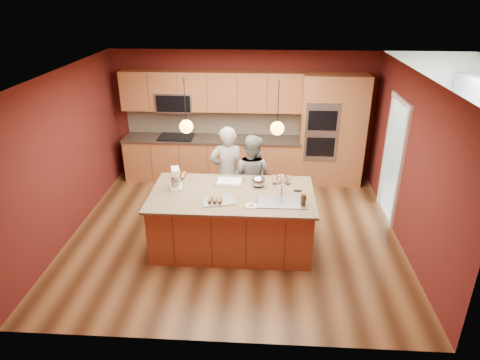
# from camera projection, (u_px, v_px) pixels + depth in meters

# --- Properties ---
(floor) EXTENTS (5.50, 5.50, 0.00)m
(floor) POSITION_uv_depth(u_px,v_px,m) (235.00, 232.00, 7.38)
(floor) COLOR #412513
(floor) RESTS_ON ground
(ceiling) EXTENTS (5.50, 5.50, 0.00)m
(ceiling) POSITION_uv_depth(u_px,v_px,m) (234.00, 74.00, 6.25)
(ceiling) COLOR silver
(ceiling) RESTS_ON ground
(wall_back) EXTENTS (5.50, 0.00, 5.50)m
(wall_back) POSITION_uv_depth(u_px,v_px,m) (243.00, 115.00, 9.08)
(wall_back) COLOR #521814
(wall_back) RESTS_ON ground
(wall_front) EXTENTS (5.50, 0.00, 5.50)m
(wall_front) POSITION_uv_depth(u_px,v_px,m) (217.00, 247.00, 4.55)
(wall_front) COLOR #521814
(wall_front) RESTS_ON ground
(wall_left) EXTENTS (0.00, 5.00, 5.00)m
(wall_left) POSITION_uv_depth(u_px,v_px,m) (66.00, 155.00, 6.97)
(wall_left) COLOR #521814
(wall_left) RESTS_ON ground
(wall_right) EXTENTS (0.00, 5.00, 5.00)m
(wall_right) POSITION_uv_depth(u_px,v_px,m) (410.00, 163.00, 6.66)
(wall_right) COLOR #521814
(wall_right) RESTS_ON ground
(cabinet_run) EXTENTS (3.74, 0.64, 2.30)m
(cabinet_run) POSITION_uv_depth(u_px,v_px,m) (210.00, 135.00, 9.04)
(cabinet_run) COLOR #9B5629
(cabinet_run) RESTS_ON floor
(oven_column) EXTENTS (1.30, 0.62, 2.30)m
(oven_column) POSITION_uv_depth(u_px,v_px,m) (332.00, 131.00, 8.78)
(oven_column) COLOR #9B5629
(oven_column) RESTS_ON floor
(doorway_trim) EXTENTS (0.08, 1.11, 2.20)m
(doorway_trim) POSITION_uv_depth(u_px,v_px,m) (393.00, 162.00, 7.51)
(doorway_trim) COLOR silver
(doorway_trim) RESTS_ON wall_right
(pendant_left) EXTENTS (0.20, 0.20, 0.80)m
(pendant_left) POSITION_uv_depth(u_px,v_px,m) (186.00, 126.00, 6.23)
(pendant_left) COLOR black
(pendant_left) RESTS_ON ceiling
(pendant_right) EXTENTS (0.20, 0.20, 0.80)m
(pendant_right) POSITION_uv_depth(u_px,v_px,m) (277.00, 128.00, 6.15)
(pendant_right) COLOR black
(pendant_right) RESTS_ON ceiling
(island) EXTENTS (2.55, 1.42, 1.32)m
(island) POSITION_uv_depth(u_px,v_px,m) (233.00, 219.00, 6.82)
(island) COLOR #9B5629
(island) RESTS_ON floor
(person_left) EXTENTS (0.68, 0.51, 1.71)m
(person_left) POSITION_uv_depth(u_px,v_px,m) (227.00, 173.00, 7.55)
(person_left) COLOR black
(person_left) RESTS_ON floor
(person_right) EXTENTS (0.93, 0.84, 1.57)m
(person_right) POSITION_uv_depth(u_px,v_px,m) (251.00, 177.00, 7.56)
(person_right) COLOR slate
(person_right) RESTS_ON floor
(stand_mixer) EXTENTS (0.23, 0.28, 0.35)m
(stand_mixer) POSITION_uv_depth(u_px,v_px,m) (176.00, 180.00, 6.72)
(stand_mixer) COLOR white
(stand_mixer) RESTS_ON island
(sheet_cake) EXTENTS (0.47, 0.36, 0.05)m
(sheet_cake) POSITION_uv_depth(u_px,v_px,m) (229.00, 182.00, 6.96)
(sheet_cake) COLOR silver
(sheet_cake) RESTS_ON island
(cooling_rack) EXTENTS (0.54, 0.44, 0.02)m
(cooling_rack) POSITION_uv_depth(u_px,v_px,m) (218.00, 201.00, 6.38)
(cooling_rack) COLOR #A8ABAF
(cooling_rack) RESTS_ON island
(mixing_bowl) EXTENTS (0.23, 0.23, 0.19)m
(mixing_bowl) POSITION_uv_depth(u_px,v_px,m) (258.00, 181.00, 6.82)
(mixing_bowl) COLOR #A9AAB0
(mixing_bowl) RESTS_ON island
(plate) EXTENTS (0.18, 0.18, 0.01)m
(plate) POSITION_uv_depth(u_px,v_px,m) (251.00, 206.00, 6.24)
(plate) COLOR silver
(plate) RESTS_ON island
(tumbler) EXTENTS (0.08, 0.08, 0.16)m
(tumbler) POSITION_uv_depth(u_px,v_px,m) (303.00, 200.00, 6.25)
(tumbler) COLOR #3B2210
(tumbler) RESTS_ON island
(phone) EXTENTS (0.12, 0.07, 0.01)m
(phone) POSITION_uv_depth(u_px,v_px,m) (298.00, 191.00, 6.70)
(phone) COLOR black
(phone) RESTS_ON island
(cupcakes_left) EXTENTS (0.24, 0.24, 0.07)m
(cupcakes_left) POSITION_uv_depth(u_px,v_px,m) (179.00, 176.00, 7.16)
(cupcakes_left) COLOR tan
(cupcakes_left) RESTS_ON island
(cupcakes_rack) EXTENTS (0.22, 0.22, 0.07)m
(cupcakes_rack) POSITION_uv_depth(u_px,v_px,m) (215.00, 199.00, 6.34)
(cupcakes_rack) COLOR tan
(cupcakes_rack) RESTS_ON island
(cupcakes_right) EXTENTS (0.30, 0.30, 0.07)m
(cupcakes_right) POSITION_uv_depth(u_px,v_px,m) (281.00, 180.00, 7.00)
(cupcakes_right) COLOR tan
(cupcakes_right) RESTS_ON island
(washer) EXTENTS (0.74, 0.75, 0.93)m
(washer) POSITION_uv_depth(u_px,v_px,m) (472.00, 193.00, 7.68)
(washer) COLOR white
(washer) RESTS_ON floor
(dryer) EXTENTS (0.72, 0.74, 1.08)m
(dryer) POSITION_uv_depth(u_px,v_px,m) (455.00, 172.00, 8.38)
(dryer) COLOR white
(dryer) RESTS_ON floor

